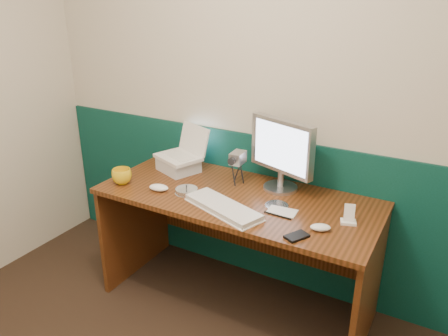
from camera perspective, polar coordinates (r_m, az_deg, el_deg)
The scene contains 19 objects.
back_wall at distance 2.60m, azimuth 8.07°, elevation 8.99°, with size 3.50×0.04×2.50m, color beige.
wainscot at distance 2.85m, azimuth 7.18°, elevation -5.90°, with size 3.48×0.02×1.00m, color #07352A.
desk at distance 2.68m, azimuth 1.61°, elevation -10.84°, with size 1.60×0.70×0.75m, color #3A1F0A.
laptop_riser at distance 2.83m, azimuth -5.98°, elevation 0.41°, with size 0.24×0.20×0.08m, color silver.
laptop at distance 2.78m, azimuth -6.10°, elevation 3.39°, with size 0.27×0.21×0.23m, color white, non-canonical shape.
monitor at distance 2.51m, azimuth 7.59°, elevation 1.75°, with size 0.43×0.12×0.43m, color #ACABB0, non-canonical shape.
keyboard at distance 2.32m, azimuth -0.12°, elevation -5.21°, with size 0.46×0.15×0.03m, color silver.
mouse_right at distance 2.18m, azimuth 12.48°, elevation -7.58°, with size 0.10×0.06×0.03m, color white.
mouse_left at distance 2.57m, azimuth -8.52°, elevation -2.55°, with size 0.12×0.07×0.04m, color white.
mug at distance 2.70m, azimuth -13.20°, elevation -1.05°, with size 0.12×0.12×0.09m, color yellow.
camcorder at distance 2.60m, azimuth 1.81°, elevation 0.15°, with size 0.10×0.14×0.22m, color #AFB0B4, non-canonical shape.
cd_spindle at distance 2.53m, azimuth -4.92°, elevation -2.96°, with size 0.13×0.13×0.03m, color silver.
cd_loose_a at distance 2.53m, azimuth -5.09°, elevation -3.27°, with size 0.12×0.12×0.00m, color silver.
cd_loose_b at distance 2.40m, azimuth 6.89°, elevation -4.83°, with size 0.13×0.13×0.00m, color #B4B8C5.
pen at distance 2.28m, azimuth 7.01°, elevation -6.17°, with size 0.01×0.01×0.15m, color black.
papers at distance 2.33m, azimuth 7.60°, elevation -5.66°, with size 0.15×0.10×0.00m, color silver.
dock at distance 2.29m, azimuth 15.92°, elevation -6.80°, with size 0.08×0.06×0.01m, color white.
music_player at distance 2.26m, azimuth 16.06°, elevation -5.64°, with size 0.05×0.01×0.09m, color white.
pda at distance 2.11m, azimuth 9.48°, elevation -8.79°, with size 0.07×0.11×0.01m, color black.
Camera 1 is at (0.92, -0.61, 1.82)m, focal length 35.00 mm.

